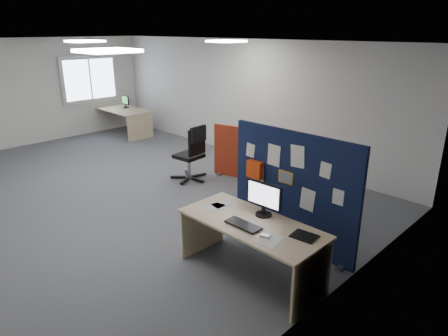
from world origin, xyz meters
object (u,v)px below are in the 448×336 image
Objects in this scene: navy_divider at (291,190)px; office_chair at (193,150)px; main_desk at (254,233)px; monitor_main at (264,198)px; second_desk at (124,115)px; monitor_second at (125,101)px; red_divider at (245,154)px.

navy_divider is 1.77× the size of office_chair.
office_chair reaches higher than main_desk.
main_desk is (0.12, -0.92, -0.26)m from navy_divider.
monitor_main is at bearing -31.59° from office_chair.
office_chair is (-2.97, 1.60, 0.08)m from main_desk.
navy_divider reaches higher than office_chair.
monitor_second is (-0.08, 0.12, 0.37)m from second_desk.
main_desk is at bearing -20.44° from second_desk.
monitor_second reaches higher than main_desk.
monitor_second is (-7.34, 2.83, 0.36)m from main_desk.
red_divider is 3.57× the size of monitor_second.
main_desk is 3.69× the size of monitor_main.
monitor_second reaches higher than second_desk.
navy_divider reaches higher than monitor_main.
monitor_main is at bearing -19.08° from second_desk.
red_divider is (-2.19, 1.50, -0.30)m from navy_divider.
monitor_second is 4.55m from office_chair.
main_desk is 1.03× the size of second_desk.
main_desk is 0.45m from monitor_main.
office_chair is (4.37, -1.23, -0.29)m from monitor_second.
monitor_main is 0.28× the size of second_desk.
red_divider is at bearing 44.67° from office_chair.
main_desk is 7.87m from monitor_second.
red_divider is 5.07m from monitor_second.
monitor_second reaches higher than red_divider.
red_divider is 1.23× the size of office_chair.
monitor_main is 7.78m from monitor_second.
second_desk is at bearing 161.21° from red_divider.
monitor_main reaches higher than monitor_second.
monitor_main is at bearing -81.89° from navy_divider.
main_desk is 3.34m from red_divider.
red_divider reaches higher than main_desk.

